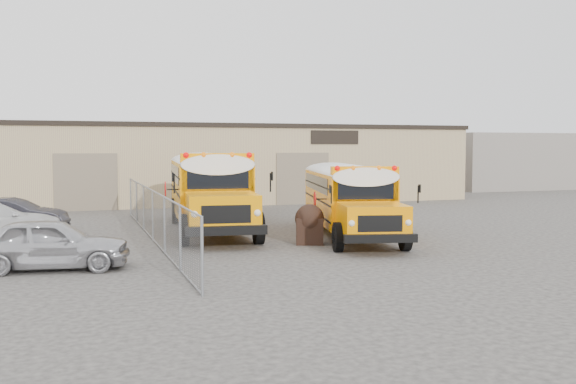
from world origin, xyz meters
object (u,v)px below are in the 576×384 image
object	(u,v)px
school_bus_right	(326,185)
tarp_bundle	(309,224)
car_silver	(50,244)
school_bus_left	(197,177)
car_dark	(12,216)

from	to	relation	value
school_bus_right	tarp_bundle	bearing A→B (deg)	-116.06
school_bus_right	tarp_bundle	xyz separation A→B (m)	(-3.46, -7.09, -0.87)
school_bus_right	car_silver	distance (m)	14.95
tarp_bundle	school_bus_left	bearing A→B (deg)	98.48
school_bus_left	car_dark	world-z (taller)	school_bus_left
school_bus_left	car_silver	bearing A→B (deg)	-115.63
school_bus_right	car_dark	xyz separation A→B (m)	(-13.36, -0.76, -0.90)
car_dark	car_silver	bearing A→B (deg)	-155.46
car_silver	car_dark	distance (m)	8.60
tarp_bundle	car_dark	xyz separation A→B (m)	(-9.90, 6.33, -0.03)
school_bus_right	car_dark	distance (m)	13.42
school_bus_left	car_silver	xyz separation A→B (m)	(-6.56, -13.67, -1.11)
school_bus_right	car_silver	bearing A→B (deg)	-141.92
tarp_bundle	school_bus_right	bearing A→B (deg)	63.94
school_bus_right	school_bus_left	bearing A→B (deg)	139.27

